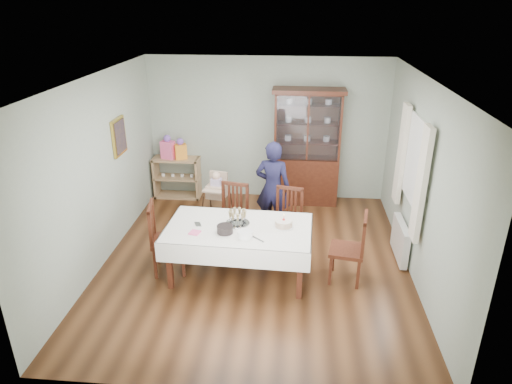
# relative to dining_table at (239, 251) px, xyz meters

# --- Properties ---
(floor) EXTENTS (5.00, 5.00, 0.00)m
(floor) POSITION_rel_dining_table_xyz_m (0.20, 0.37, -0.38)
(floor) COLOR #593319
(floor) RESTS_ON ground
(room_shell) EXTENTS (5.00, 5.00, 5.00)m
(room_shell) POSITION_rel_dining_table_xyz_m (0.20, 0.90, 1.32)
(room_shell) COLOR #9EAA99
(room_shell) RESTS_ON floor
(dining_table) EXTENTS (2.05, 1.23, 0.76)m
(dining_table) POSITION_rel_dining_table_xyz_m (0.00, 0.00, 0.00)
(dining_table) COLOR #4C2213
(dining_table) RESTS_ON floor
(china_cabinet) EXTENTS (1.30, 0.48, 2.18)m
(china_cabinet) POSITION_rel_dining_table_xyz_m (0.95, 2.63, 0.74)
(china_cabinet) COLOR #4C2213
(china_cabinet) RESTS_ON floor
(sideboard) EXTENTS (0.90, 0.38, 0.80)m
(sideboard) POSITION_rel_dining_table_xyz_m (-1.55, 2.65, 0.02)
(sideboard) COLOR tan
(sideboard) RESTS_ON floor
(picture_frame) EXTENTS (0.04, 0.48, 0.58)m
(picture_frame) POSITION_rel_dining_table_xyz_m (-2.02, 1.17, 1.27)
(picture_frame) COLOR gold
(picture_frame) RESTS_ON room_shell
(window) EXTENTS (0.04, 1.02, 1.22)m
(window) POSITION_rel_dining_table_xyz_m (2.42, 0.67, 1.17)
(window) COLOR white
(window) RESTS_ON room_shell
(curtain_left) EXTENTS (0.07, 0.30, 1.55)m
(curtain_left) POSITION_rel_dining_table_xyz_m (2.36, 0.05, 1.07)
(curtain_left) COLOR silver
(curtain_left) RESTS_ON room_shell
(curtain_right) EXTENTS (0.07, 0.30, 1.55)m
(curtain_right) POSITION_rel_dining_table_xyz_m (2.36, 1.29, 1.07)
(curtain_right) COLOR silver
(curtain_right) RESTS_ON room_shell
(radiator) EXTENTS (0.10, 0.80, 0.55)m
(radiator) POSITION_rel_dining_table_xyz_m (2.36, 0.67, -0.08)
(radiator) COLOR white
(radiator) RESTS_ON floor
(chair_far_left) EXTENTS (0.54, 0.54, 1.02)m
(chair_far_left) POSITION_rel_dining_table_xyz_m (-0.21, 0.77, -0.08)
(chair_far_left) COLOR #4C2213
(chair_far_left) RESTS_ON floor
(chair_far_right) EXTENTS (0.52, 0.52, 0.99)m
(chair_far_right) POSITION_rel_dining_table_xyz_m (0.64, 0.77, -0.09)
(chair_far_right) COLOR #4C2213
(chair_far_right) RESTS_ON floor
(chair_end_left) EXTENTS (0.55, 0.55, 1.05)m
(chair_end_left) POSITION_rel_dining_table_xyz_m (-1.02, 0.02, -0.07)
(chair_end_left) COLOR #4C2213
(chair_end_left) RESTS_ON floor
(chair_end_right) EXTENTS (0.53, 0.53, 1.01)m
(chair_end_right) POSITION_rel_dining_table_xyz_m (1.51, 0.01, -0.08)
(chair_end_right) COLOR #4C2213
(chair_end_right) RESTS_ON floor
(woman) EXTENTS (0.64, 0.47, 1.59)m
(woman) POSITION_rel_dining_table_xyz_m (0.40, 1.33, 0.41)
(woman) COLOR black
(woman) RESTS_ON floor
(high_chair) EXTENTS (0.50, 0.50, 0.96)m
(high_chair) POSITION_rel_dining_table_xyz_m (-0.58, 1.56, -0.01)
(high_chair) COLOR black
(high_chair) RESTS_ON floor
(champagne_tray) EXTENTS (0.34, 0.34, 0.20)m
(champagne_tray) POSITION_rel_dining_table_xyz_m (-0.03, 0.09, 0.44)
(champagne_tray) COLOR silver
(champagne_tray) RESTS_ON dining_table
(birthday_cake) EXTENTS (0.28, 0.28, 0.19)m
(birthday_cake) POSITION_rel_dining_table_xyz_m (0.61, 0.06, 0.43)
(birthday_cake) COLOR white
(birthday_cake) RESTS_ON dining_table
(plate_stack_dark) EXTENTS (0.23, 0.23, 0.10)m
(plate_stack_dark) POSITION_rel_dining_table_xyz_m (-0.16, -0.17, 0.43)
(plate_stack_dark) COLOR black
(plate_stack_dark) RESTS_ON dining_table
(plate_stack_white) EXTENTS (0.22, 0.22, 0.09)m
(plate_stack_white) POSITION_rel_dining_table_xyz_m (0.12, -0.28, 0.42)
(plate_stack_white) COLOR white
(plate_stack_white) RESTS_ON dining_table
(napkin_stack) EXTENTS (0.16, 0.16, 0.02)m
(napkin_stack) POSITION_rel_dining_table_xyz_m (-0.56, -0.23, 0.38)
(napkin_stack) COLOR #FF5D95
(napkin_stack) RESTS_ON dining_table
(cutlery) EXTENTS (0.15, 0.17, 0.01)m
(cutlery) POSITION_rel_dining_table_xyz_m (-0.60, 0.02, 0.38)
(cutlery) COLOR silver
(cutlery) RESTS_ON dining_table
(cake_knife) EXTENTS (0.23, 0.21, 0.01)m
(cake_knife) POSITION_rel_dining_table_xyz_m (0.27, -0.30, 0.38)
(cake_knife) COLOR silver
(cake_knife) RESTS_ON dining_table
(gift_bag_pink) EXTENTS (0.28, 0.22, 0.47)m
(gift_bag_pink) POSITION_rel_dining_table_xyz_m (-1.69, 2.63, 0.62)
(gift_bag_pink) COLOR #FF5D95
(gift_bag_pink) RESTS_ON sideboard
(gift_bag_orange) EXTENTS (0.26, 0.23, 0.41)m
(gift_bag_orange) POSITION_rel_dining_table_xyz_m (-1.44, 2.63, 0.60)
(gift_bag_orange) COLOR orange
(gift_bag_orange) RESTS_ON sideboard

